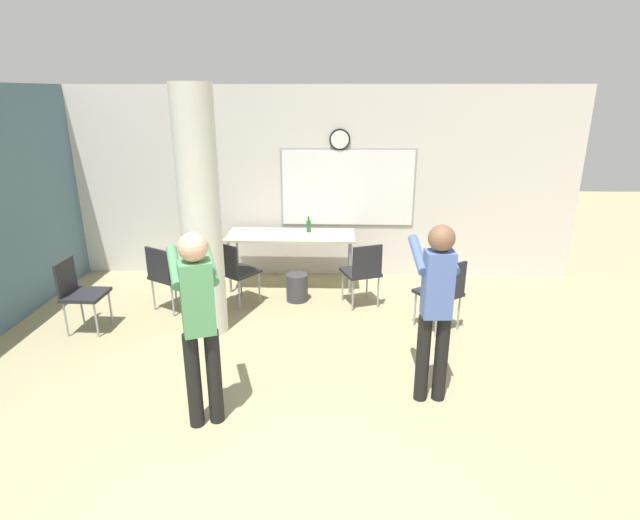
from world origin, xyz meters
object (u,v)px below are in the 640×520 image
chair_by_left_wall (79,290)px  chair_near_pillar (167,273)px  chair_table_right (363,270)px  person_playing_side (436,300)px  folding_table (291,238)px  chair_table_left (235,269)px  person_playing_front (198,315)px  chair_mid_room (443,290)px  bottle_on_table (309,226)px

chair_by_left_wall → chair_near_pillar: (0.85, 0.59, 0.00)m
chair_table_right → person_playing_side: person_playing_side is taller
chair_near_pillar → person_playing_side: (3.01, -1.85, 0.47)m
folding_table → chair_table_left: bearing=-132.8°
person_playing_side → person_playing_front: person_playing_front is taller
folding_table → person_playing_side: person_playing_side is taller
chair_table_left → person_playing_side: size_ratio=0.52×
chair_table_right → chair_near_pillar: size_ratio=1.00×
chair_near_pillar → person_playing_front: person_playing_front is taller
chair_near_pillar → chair_mid_room: bearing=-7.6°
chair_table_right → person_playing_front: (-1.46, -2.49, 0.49)m
chair_table_right → person_playing_front: 2.92m
person_playing_front → person_playing_side: bearing=11.9°
person_playing_side → bottle_on_table: bearing=113.6°
chair_table_right → chair_near_pillar: same height
chair_table_right → person_playing_front: person_playing_front is taller
chair_by_left_wall → person_playing_front: 2.57m
person_playing_side → person_playing_front: size_ratio=0.98×
chair_mid_room → person_playing_side: person_playing_side is taller
folding_table → chair_near_pillar: bearing=-148.1°
folding_table → person_playing_side: size_ratio=1.09×
bottle_on_table → chair_near_pillar: (-1.74, -1.06, -0.36)m
bottle_on_table → person_playing_side: person_playing_side is taller
bottle_on_table → chair_table_right: size_ratio=0.27×
person_playing_side → chair_mid_room: bearing=74.8°
chair_by_left_wall → bottle_on_table: bearing=32.4°
chair_table_right → chair_by_left_wall: size_ratio=1.00×
bottle_on_table → chair_table_right: bearing=-48.2°
chair_table_left → person_playing_front: person_playing_front is taller
chair_by_left_wall → chair_mid_room: (4.24, 0.14, 0.00)m
folding_table → chair_by_left_wall: (-2.35, -1.52, -0.22)m
folding_table → bottle_on_table: 0.31m
bottle_on_table → person_playing_front: (-0.71, -3.32, 0.13)m
bottle_on_table → person_playing_front: size_ratio=0.14×
folding_table → person_playing_front: size_ratio=1.07×
chair_table_left → chair_near_pillar: (-0.82, -0.20, 0.00)m
bottle_on_table → person_playing_side: size_ratio=0.14×
folding_table → chair_table_right: bearing=-35.6°
folding_table → person_playing_front: (-0.46, -3.20, 0.27)m
bottle_on_table → chair_table_left: bottle_on_table is taller
chair_mid_room → person_playing_front: 3.01m
folding_table → chair_table_left: chair_table_left is taller
chair_by_left_wall → person_playing_front: size_ratio=0.51×
chair_table_right → chair_near_pillar: 2.50m
chair_table_right → chair_by_left_wall: same height
chair_mid_room → chair_near_pillar: bearing=172.4°
chair_by_left_wall → person_playing_side: size_ratio=0.52×
person_playing_side → chair_near_pillar: bearing=148.5°
chair_mid_room → chair_near_pillar: 3.42m
chair_table_right → chair_by_left_wall: (-3.34, -0.81, 0.00)m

